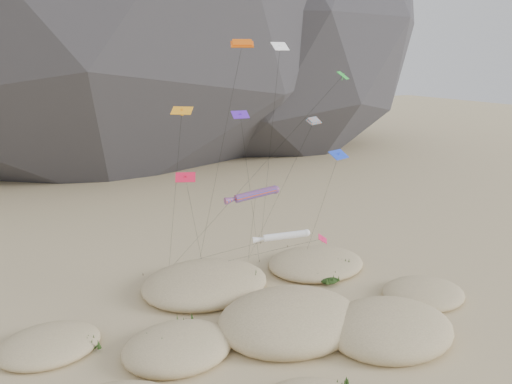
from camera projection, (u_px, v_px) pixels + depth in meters
ground at (299, 350)px, 48.92m from camera, size 500.00×500.00×0.00m
dunes at (263, 323)px, 52.30m from camera, size 50.88×36.48×4.48m
dune_grass at (263, 330)px, 50.87m from camera, size 43.69×29.73×1.45m
kite_stakes at (234, 259)px, 70.36m from camera, size 22.20×7.88×0.30m
rainbow_tube_kite at (254, 195)px, 57.26m from camera, size 7.36×9.77×13.25m
white_tube_kite at (283, 236)px, 54.83m from camera, size 7.91×18.69×9.35m
orange_parafoil at (241, 48)px, 52.07m from camera, size 2.57×13.12×29.56m
multi_parafoil at (313, 123)px, 60.36m from camera, size 5.79×9.75×20.72m
delta_kites at (273, 135)px, 54.77m from camera, size 21.10×21.89×29.25m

